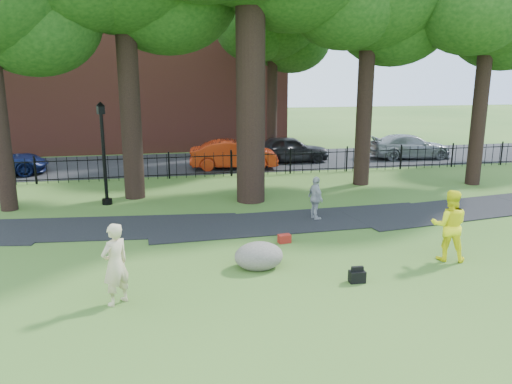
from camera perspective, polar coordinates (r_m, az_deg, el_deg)
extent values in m
plane|color=#355D20|center=(13.28, 5.27, -8.41)|extent=(120.00, 120.00, 0.00)
cube|color=black|center=(17.08, 4.71, -3.38)|extent=(36.07, 3.85, 0.03)
cube|color=black|center=(28.45, -4.09, 3.42)|extent=(80.00, 7.00, 0.02)
cube|color=black|center=(24.37, -2.87, 4.19)|extent=(44.00, 0.04, 0.04)
cube|color=black|center=(24.52, -2.84, 2.25)|extent=(44.00, 0.04, 0.04)
cube|color=brown|center=(35.79, -12.61, 14.84)|extent=(18.00, 8.00, 12.00)
cylinder|color=black|center=(19.13, -0.64, 14.40)|extent=(1.10, 1.10, 10.50)
ellipsoid|color=#12350E|center=(20.51, -24.01, 17.63)|extent=(4.80, 4.80, 4.08)
cylinder|color=black|center=(20.30, -14.34, 11.96)|extent=(0.80, 0.80, 9.10)
cylinder|color=black|center=(22.72, 12.38, 11.29)|extent=(0.70, 0.70, 8.40)
ellipsoid|color=#12350E|center=(24.21, 15.36, 18.94)|extent=(5.28, 5.28, 4.49)
cylinder|color=black|center=(24.34, 24.34, 10.14)|extent=(0.64, 0.64, 8.05)
ellipsoid|color=#12350E|center=(25.87, 26.62, 16.96)|extent=(4.96, 4.96, 4.22)
ellipsoid|color=#12350E|center=(23.26, 23.54, 18.95)|extent=(4.65, 4.65, 3.95)
imported|color=beige|center=(11.26, -15.79, -7.96)|extent=(0.79, 0.77, 1.84)
imported|color=#FFF815|center=(14.30, 21.22, -3.57)|extent=(1.16, 1.06, 1.94)
imported|color=#A6A6AB|center=(17.17, 6.84, -0.73)|extent=(0.53, 0.94, 1.51)
ellipsoid|color=#5C5A4D|center=(12.99, 0.32, -7.10)|extent=(1.45, 1.21, 0.74)
cylinder|color=black|center=(19.74, -16.96, 3.51)|extent=(0.13, 0.13, 3.45)
cylinder|color=black|center=(20.06, -16.64, -1.04)|extent=(0.39, 0.39, 0.22)
cube|color=black|center=(19.52, -17.34, 8.97)|extent=(0.32, 0.32, 0.32)
cone|color=black|center=(19.51, -17.38, 9.60)|extent=(0.35, 0.35, 0.17)
cube|color=black|center=(12.45, 11.47, -9.45)|extent=(0.39, 0.26, 0.29)
cube|color=maroon|center=(14.94, 3.26, -5.34)|extent=(0.39, 0.28, 0.25)
imported|color=#B0290D|center=(26.34, -2.58, 4.30)|extent=(4.72, 2.06, 1.51)
imported|color=black|center=(28.38, 3.87, 4.92)|extent=(4.40, 1.90, 1.48)
imported|color=gray|center=(30.94, 17.14, 4.99)|extent=(4.95, 2.25, 1.40)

